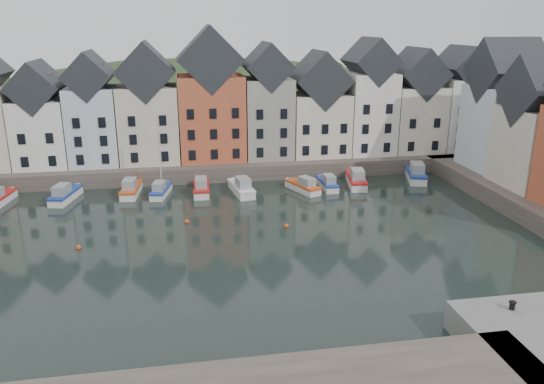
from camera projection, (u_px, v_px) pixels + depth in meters
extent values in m
plane|color=black|center=(233.00, 252.00, 48.44)|extent=(260.00, 260.00, 0.00)
cube|color=#433B34|center=(212.00, 161.00, 76.29)|extent=(90.00, 16.00, 2.00)
ellipsoid|color=#23361B|center=(207.00, 221.00, 106.47)|extent=(153.60, 70.40, 64.00)
sphere|color=black|center=(121.00, 91.00, 91.32)|extent=(5.77, 5.77, 5.77)
sphere|color=black|center=(324.00, 84.00, 107.02)|extent=(5.27, 5.27, 5.27)
sphere|color=black|center=(368.00, 88.00, 102.08)|extent=(5.07, 5.07, 5.07)
sphere|color=black|center=(278.00, 90.00, 100.18)|extent=(5.01, 5.01, 5.01)
sphere|color=black|center=(341.00, 85.00, 107.14)|extent=(5.21, 5.21, 5.21)
sphere|color=black|center=(211.00, 87.00, 101.26)|extent=(5.45, 5.45, 5.45)
sphere|color=black|center=(410.00, 95.00, 97.73)|extent=(4.49, 4.49, 4.49)
cube|color=white|center=(43.00, 132.00, 69.23)|extent=(6.56, 8.00, 8.61)
cube|color=black|center=(37.00, 86.00, 67.42)|extent=(6.56, 8.16, 6.56)
cube|color=silver|center=(95.00, 125.00, 70.08)|extent=(6.20, 8.00, 10.02)
cube|color=black|center=(89.00, 75.00, 68.09)|extent=(6.20, 8.16, 6.20)
cube|color=beige|center=(149.00, 123.00, 71.22)|extent=(7.70, 8.00, 10.08)
cube|color=black|center=(146.00, 71.00, 69.11)|extent=(7.70, 8.16, 7.70)
cube|color=#BB5435|center=(211.00, 117.00, 72.40)|extent=(8.69, 8.00, 11.28)
cube|color=black|center=(209.00, 59.00, 70.03)|extent=(8.69, 8.16, 8.69)
cube|color=gray|center=(267.00, 117.00, 73.73)|extent=(6.43, 8.00, 10.78)
cube|color=black|center=(267.00, 66.00, 71.60)|extent=(6.43, 8.16, 6.43)
cube|color=beige|center=(318.00, 124.00, 75.26)|extent=(7.88, 8.00, 8.56)
cube|color=black|center=(319.00, 79.00, 73.36)|extent=(7.88, 8.16, 7.88)
cube|color=white|center=(367.00, 113.00, 76.04)|extent=(6.50, 8.00, 11.27)
cube|color=black|center=(370.00, 61.00, 73.83)|extent=(6.50, 8.16, 6.50)
cube|color=beige|center=(413.00, 118.00, 77.47)|extent=(7.23, 8.00, 9.32)
cube|color=black|center=(417.00, 73.00, 75.51)|extent=(7.23, 8.16, 7.23)
cube|color=white|center=(457.00, 113.00, 78.44)|extent=(6.18, 8.00, 10.32)
cube|color=black|center=(462.00, 67.00, 76.40)|extent=(6.18, 8.16, 6.18)
cube|color=silver|center=(501.00, 128.00, 67.37)|extent=(7.47, 8.00, 10.38)
cube|color=black|center=(508.00, 70.00, 65.18)|extent=(7.62, 8.00, 8.00)
cube|color=beige|center=(540.00, 148.00, 60.08)|extent=(8.14, 8.00, 8.89)
sphere|color=#C84717|center=(187.00, 222.00, 55.25)|extent=(0.50, 0.50, 0.50)
sphere|color=#C84717|center=(286.00, 226.00, 54.06)|extent=(0.50, 0.50, 0.50)
sphere|color=#C84717|center=(79.00, 248.00, 48.93)|extent=(0.50, 0.50, 0.50)
cube|color=silver|center=(0.00, 201.00, 61.25)|extent=(2.52, 5.89, 1.05)
cube|color=silver|center=(66.00, 197.00, 62.43)|extent=(3.05, 6.18, 1.09)
cube|color=navy|center=(65.00, 192.00, 62.25)|extent=(3.17, 6.31, 0.25)
cube|color=gray|center=(62.00, 190.00, 61.23)|extent=(1.87, 2.62, 1.19)
cube|color=silver|center=(132.00, 191.00, 64.57)|extent=(2.33, 6.13, 1.10)
cube|color=#C84717|center=(131.00, 187.00, 64.38)|extent=(2.44, 6.26, 0.25)
cube|color=gray|center=(129.00, 184.00, 63.35)|extent=(1.61, 2.51, 1.20)
cube|color=silver|center=(161.00, 193.00, 64.25)|extent=(2.63, 5.48, 0.97)
cube|color=navy|center=(161.00, 188.00, 64.09)|extent=(2.74, 5.61, 0.22)
cube|color=gray|center=(159.00, 186.00, 63.17)|extent=(1.64, 2.32, 1.05)
cylinder|color=silver|center=(160.00, 152.00, 63.24)|extent=(0.12, 0.12, 9.66)
cube|color=silver|center=(201.00, 190.00, 65.11)|extent=(2.02, 6.06, 1.10)
cube|color=#B11C19|center=(201.00, 185.00, 64.93)|extent=(2.12, 6.19, 0.25)
cube|color=gray|center=(201.00, 183.00, 63.90)|extent=(1.49, 2.45, 1.20)
cube|color=silver|center=(241.00, 190.00, 64.93)|extent=(2.75, 6.38, 1.13)
cube|color=silver|center=(241.00, 186.00, 64.74)|extent=(2.87, 6.52, 0.26)
cube|color=gray|center=(243.00, 183.00, 63.72)|extent=(1.79, 2.66, 1.23)
cube|color=silver|center=(303.00, 189.00, 65.79)|extent=(3.62, 5.70, 1.01)
cube|color=#C84717|center=(303.00, 184.00, 65.62)|extent=(3.75, 5.84, 0.23)
cube|color=gray|center=(307.00, 182.00, 64.79)|extent=(2.02, 2.52, 1.10)
cube|color=silver|center=(327.00, 185.00, 67.09)|extent=(1.61, 5.29, 0.97)
cube|color=navy|center=(327.00, 181.00, 66.92)|extent=(1.69, 5.40, 0.22)
cube|color=gray|center=(329.00, 179.00, 66.02)|extent=(1.24, 2.12, 1.06)
cube|color=silver|center=(356.00, 182.00, 68.21)|extent=(3.15, 6.79, 1.20)
cube|color=#B11C19|center=(356.00, 177.00, 68.01)|extent=(3.28, 6.94, 0.27)
cube|color=gray|center=(358.00, 174.00, 66.88)|extent=(1.99, 2.85, 1.31)
cube|color=silver|center=(415.00, 176.00, 70.77)|extent=(3.97, 7.20, 1.26)
cube|color=navy|center=(416.00, 171.00, 70.56)|extent=(4.12, 7.36, 0.29)
cube|color=gray|center=(417.00, 168.00, 69.38)|extent=(2.34, 3.10, 1.38)
cylinder|color=black|center=(512.00, 306.00, 34.71)|extent=(0.36, 0.36, 0.50)
cylinder|color=black|center=(513.00, 302.00, 34.63)|extent=(0.48, 0.48, 0.08)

